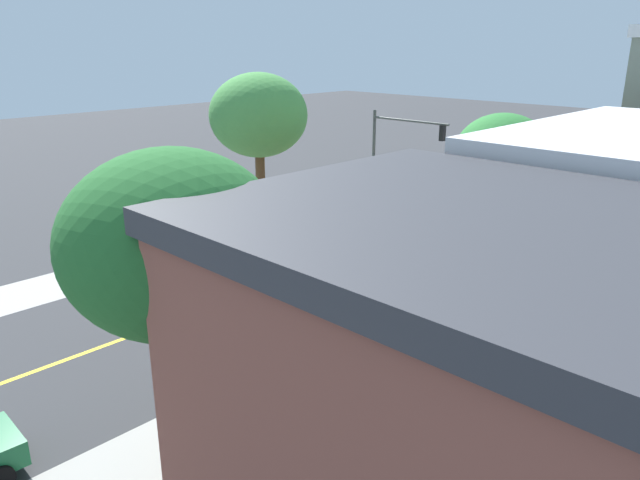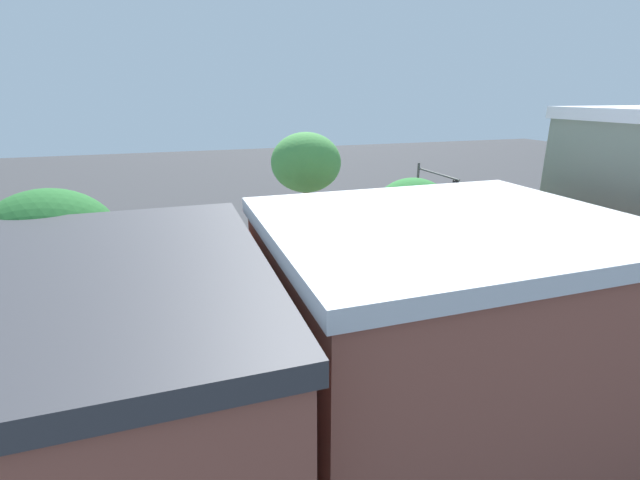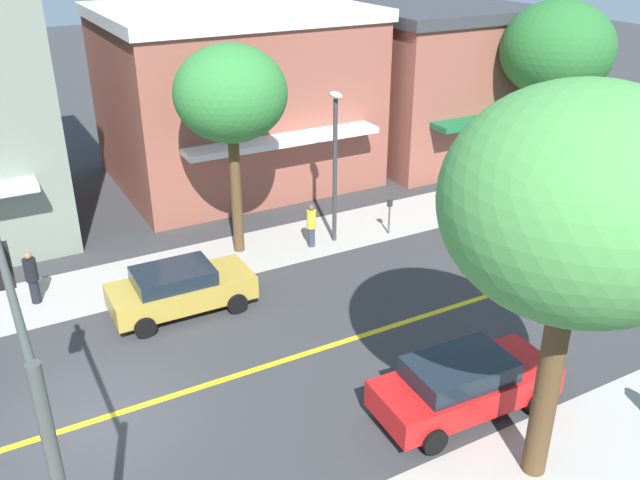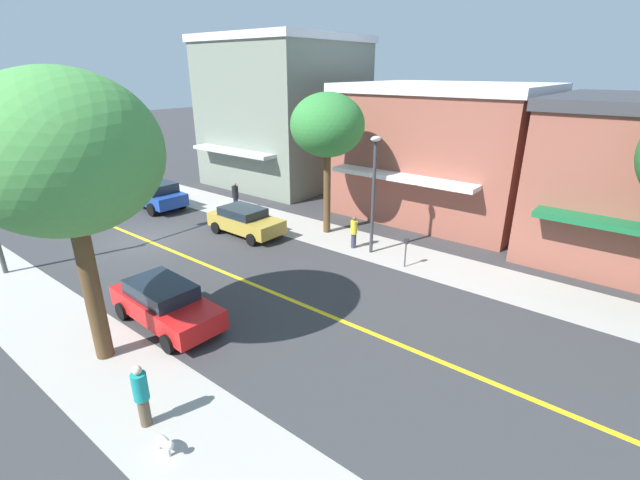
{
  "view_description": "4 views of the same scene",
  "coord_description": "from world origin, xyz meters",
  "px_view_note": "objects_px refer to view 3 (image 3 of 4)",
  "views": [
    {
      "loc": [
        -18.26,
        28.54,
        9.98
      ],
      "look_at": [
        -1.37,
        11.23,
        1.97
      ],
      "focal_mm": 33.67,
      "sensor_mm": 36.0,
      "label": 1
    },
    {
      "loc": [
        -25.46,
        17.47,
        11.19
      ],
      "look_at": [
        -0.05,
        9.03,
        2.39
      ],
      "focal_mm": 25.16,
      "sensor_mm": 36.0,
      "label": 2
    },
    {
      "loc": [
        13.85,
        -1.51,
        10.93
      ],
      "look_at": [
        -1.77,
        7.11,
        2.44
      ],
      "focal_mm": 37.92,
      "sensor_mm": 36.0,
      "label": 3
    },
    {
      "loc": [
        11.09,
        20.5,
        8.41
      ],
      "look_at": [
        -1.1,
        10.78,
        2.31
      ],
      "focal_mm": 24.66,
      "sensor_mm": 36.0,
      "label": 4
    }
  ],
  "objects_px": {
    "red_sedan_right_curb": "(464,383)",
    "street_tree_left_far": "(231,95)",
    "gold_sedan_left_curb": "(180,288)",
    "pedestrian_black_shirt": "(32,277)",
    "street_lamp": "(335,150)",
    "street_tree_left_near": "(557,50)",
    "street_tree_right_corner": "(580,204)",
    "pedestrian_yellow_shirt": "(311,225)",
    "fire_hydrant": "(168,277)",
    "parking_meter": "(389,211)",
    "traffic_light_mast": "(38,404)"
  },
  "relations": [
    {
      "from": "street_lamp",
      "to": "red_sedan_right_curb",
      "type": "xyz_separation_m",
      "value": [
        9.96,
        -2.14,
        -2.73
      ]
    },
    {
      "from": "street_tree_left_near",
      "to": "street_tree_right_corner",
      "type": "xyz_separation_m",
      "value": [
        13.68,
        -13.95,
        0.49
      ]
    },
    {
      "from": "street_tree_right_corner",
      "to": "street_lamp",
      "type": "relative_size",
      "value": 1.52
    },
    {
      "from": "parking_meter",
      "to": "pedestrian_yellow_shirt",
      "type": "relative_size",
      "value": 0.85
    },
    {
      "from": "parking_meter",
      "to": "gold_sedan_left_curb",
      "type": "distance_m",
      "value": 8.92
    },
    {
      "from": "fire_hydrant",
      "to": "red_sedan_right_curb",
      "type": "height_order",
      "value": "red_sedan_right_curb"
    },
    {
      "from": "street_tree_left_far",
      "to": "gold_sedan_left_curb",
      "type": "height_order",
      "value": "street_tree_left_far"
    },
    {
      "from": "street_tree_right_corner",
      "to": "street_lamp",
      "type": "distance_m",
      "value": 12.74
    },
    {
      "from": "street_tree_left_far",
      "to": "parking_meter",
      "type": "height_order",
      "value": "street_tree_left_far"
    },
    {
      "from": "pedestrian_black_shirt",
      "to": "pedestrian_yellow_shirt",
      "type": "relative_size",
      "value": 1.06
    },
    {
      "from": "red_sedan_right_curb",
      "to": "traffic_light_mast",
      "type": "bearing_deg",
      "value": -175.63
    },
    {
      "from": "street_tree_left_far",
      "to": "pedestrian_black_shirt",
      "type": "relative_size",
      "value": 4.21
    },
    {
      "from": "fire_hydrant",
      "to": "pedestrian_yellow_shirt",
      "type": "relative_size",
      "value": 0.47
    },
    {
      "from": "street_tree_left_near",
      "to": "pedestrian_black_shirt",
      "type": "xyz_separation_m",
      "value": [
        0.83,
        -22.42,
        -4.89
      ]
    },
    {
      "from": "pedestrian_black_shirt",
      "to": "street_lamp",
      "type": "bearing_deg",
      "value": 171.95
    },
    {
      "from": "pedestrian_black_shirt",
      "to": "street_tree_right_corner",
      "type": "bearing_deg",
      "value": 118.47
    },
    {
      "from": "street_tree_left_near",
      "to": "street_tree_left_far",
      "type": "height_order",
      "value": "street_tree_left_near"
    },
    {
      "from": "street_tree_left_near",
      "to": "pedestrian_yellow_shirt",
      "type": "distance_m",
      "value": 13.9
    },
    {
      "from": "red_sedan_right_curb",
      "to": "street_tree_left_far",
      "type": "bearing_deg",
      "value": 99.48
    },
    {
      "from": "pedestrian_yellow_shirt",
      "to": "red_sedan_right_curb",
      "type": "bearing_deg",
      "value": 124.98
    },
    {
      "from": "street_tree_right_corner",
      "to": "street_tree_left_far",
      "type": "height_order",
      "value": "street_tree_right_corner"
    },
    {
      "from": "street_tree_left_near",
      "to": "parking_meter",
      "type": "bearing_deg",
      "value": -78.96
    },
    {
      "from": "pedestrian_yellow_shirt",
      "to": "street_tree_left_near",
      "type": "bearing_deg",
      "value": -131.99
    },
    {
      "from": "parking_meter",
      "to": "pedestrian_black_shirt",
      "type": "height_order",
      "value": "pedestrian_black_shirt"
    },
    {
      "from": "fire_hydrant",
      "to": "gold_sedan_left_curb",
      "type": "xyz_separation_m",
      "value": [
        1.59,
        -0.07,
        0.41
      ]
    },
    {
      "from": "street_tree_left_far",
      "to": "parking_meter",
      "type": "bearing_deg",
      "value": 75.54
    },
    {
      "from": "street_tree_left_far",
      "to": "pedestrian_yellow_shirt",
      "type": "distance_m",
      "value": 5.52
    },
    {
      "from": "street_tree_left_far",
      "to": "street_lamp",
      "type": "xyz_separation_m",
      "value": [
        0.94,
        3.46,
        -2.17
      ]
    },
    {
      "from": "red_sedan_right_curb",
      "to": "street_lamp",
      "type": "bearing_deg",
      "value": 80.43
    },
    {
      "from": "gold_sedan_left_curb",
      "to": "pedestrian_yellow_shirt",
      "type": "relative_size",
      "value": 2.63
    },
    {
      "from": "street_tree_left_near",
      "to": "street_tree_right_corner",
      "type": "height_order",
      "value": "street_tree_right_corner"
    },
    {
      "from": "street_tree_left_far",
      "to": "street_tree_left_near",
      "type": "bearing_deg",
      "value": 91.76
    },
    {
      "from": "street_lamp",
      "to": "pedestrian_yellow_shirt",
      "type": "relative_size",
      "value": 3.41
    },
    {
      "from": "gold_sedan_left_curb",
      "to": "red_sedan_right_curb",
      "type": "bearing_deg",
      "value": -59.39
    },
    {
      "from": "traffic_light_mast",
      "to": "fire_hydrant",
      "type": "bearing_deg",
      "value": -26.19
    },
    {
      "from": "traffic_light_mast",
      "to": "street_lamp",
      "type": "xyz_separation_m",
      "value": [
        -10.25,
        11.36,
        -0.48
      ]
    },
    {
      "from": "street_tree_left_far",
      "to": "fire_hydrant",
      "type": "bearing_deg",
      "value": -64.84
    },
    {
      "from": "parking_meter",
      "to": "pedestrian_yellow_shirt",
      "type": "height_order",
      "value": "pedestrian_yellow_shirt"
    },
    {
      "from": "pedestrian_black_shirt",
      "to": "street_tree_left_far",
      "type": "bearing_deg",
      "value": 178.03
    },
    {
      "from": "street_lamp",
      "to": "pedestrian_black_shirt",
      "type": "relative_size",
      "value": 3.21
    },
    {
      "from": "pedestrian_yellow_shirt",
      "to": "gold_sedan_left_curb",
      "type": "bearing_deg",
      "value": 61.63
    },
    {
      "from": "pedestrian_black_shirt",
      "to": "fire_hydrant",
      "type": "bearing_deg",
      "value": 159.37
    },
    {
      "from": "street_tree_left_near",
      "to": "fire_hydrant",
      "type": "distance_m",
      "value": 19.37
    },
    {
      "from": "parking_meter",
      "to": "traffic_light_mast",
      "type": "height_order",
      "value": "traffic_light_mast"
    },
    {
      "from": "street_lamp",
      "to": "gold_sedan_left_curb",
      "type": "relative_size",
      "value": 1.3
    },
    {
      "from": "pedestrian_yellow_shirt",
      "to": "parking_meter",
      "type": "bearing_deg",
      "value": -146.65
    },
    {
      "from": "street_tree_left_far",
      "to": "parking_meter",
      "type": "xyz_separation_m",
      "value": [
        1.44,
        5.58,
        -4.78
      ]
    },
    {
      "from": "street_tree_left_near",
      "to": "gold_sedan_left_curb",
      "type": "relative_size",
      "value": 1.83
    },
    {
      "from": "fire_hydrant",
      "to": "parking_meter",
      "type": "xyz_separation_m",
      "value": [
        -0.03,
        8.7,
        0.54
      ]
    },
    {
      "from": "street_tree_left_near",
      "to": "street_tree_left_far",
      "type": "bearing_deg",
      "value": -88.24
    }
  ]
}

